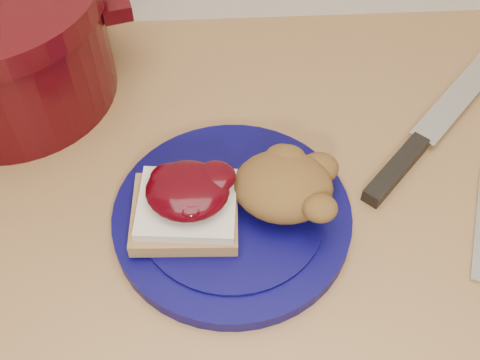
{
  "coord_description": "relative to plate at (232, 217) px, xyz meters",
  "views": [
    {
      "loc": [
        -0.04,
        1.05,
        1.47
      ],
      "look_at": [
        -0.02,
        1.45,
        0.95
      ],
      "focal_mm": 45.0,
      "sensor_mm": 36.0,
      "label": 1
    }
  ],
  "objects": [
    {
      "name": "stuffing_mound",
      "position": [
        0.06,
        0.01,
        0.04
      ],
      "size": [
        0.12,
        0.11,
        0.05
      ],
      "primitive_type": "ellipsoid",
      "rotation": [
        0.0,
        0.0,
        -0.15
      ],
      "color": "brown",
      "rests_on": "plate"
    },
    {
      "name": "sandwich",
      "position": [
        -0.05,
        -0.01,
        0.04
      ],
      "size": [
        0.12,
        0.1,
        0.06
      ],
      "rotation": [
        0.0,
        0.0,
        -0.15
      ],
      "color": "olive",
      "rests_on": "plate"
    },
    {
      "name": "base_cabinet",
      "position": [
        0.03,
        0.07,
        -0.48
      ],
      "size": [
        4.0,
        0.6,
        0.86
      ],
      "primitive_type": "cube",
      "color": "beige",
      "rests_on": "floor"
    },
    {
      "name": "chef_knife",
      "position": [
        0.23,
        0.09,
        0.0
      ],
      "size": [
        0.24,
        0.25,
        0.02
      ],
      "rotation": [
        0.0,
        0.0,
        0.82
      ],
      "color": "black",
      "rests_on": "wood_countertop"
    },
    {
      "name": "plate",
      "position": [
        0.0,
        0.0,
        0.0
      ],
      "size": [
        0.3,
        0.3,
        0.02
      ],
      "primitive_type": "cylinder",
      "rotation": [
        0.0,
        0.0,
        -0.15
      ],
      "color": "#07043C",
      "rests_on": "wood_countertop"
    }
  ]
}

